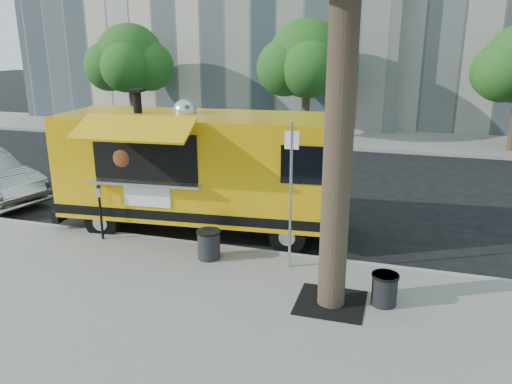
{
  "coord_description": "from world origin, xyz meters",
  "views": [
    {
      "loc": [
        3.62,
        -10.77,
        4.62
      ],
      "look_at": [
        0.36,
        0.0,
        1.21
      ],
      "focal_mm": 35.0,
      "sensor_mm": 36.0,
      "label": 1
    }
  ],
  "objects_px": {
    "far_tree_a": "(130,58)",
    "trash_bin_right": "(384,288)",
    "food_truck": "(199,168)",
    "trash_bin_left": "(209,244)",
    "parking_meter": "(100,205)",
    "far_tree_b": "(307,59)",
    "sign_post": "(291,188)"
  },
  "relations": [
    {
      "from": "far_tree_a",
      "to": "trash_bin_right",
      "type": "bearing_deg",
      "value": -47.77
    },
    {
      "from": "food_truck",
      "to": "trash_bin_left",
      "type": "height_order",
      "value": "food_truck"
    },
    {
      "from": "trash_bin_left",
      "to": "trash_bin_right",
      "type": "xyz_separation_m",
      "value": [
        3.69,
        -0.93,
        -0.03
      ]
    },
    {
      "from": "parking_meter",
      "to": "trash_bin_left",
      "type": "relative_size",
      "value": 2.12
    },
    {
      "from": "far_tree_a",
      "to": "trash_bin_left",
      "type": "xyz_separation_m",
      "value": [
        9.81,
        -13.94,
        -3.29
      ]
    },
    {
      "from": "trash_bin_left",
      "to": "trash_bin_right",
      "type": "bearing_deg",
      "value": -14.17
    },
    {
      "from": "far_tree_a",
      "to": "far_tree_b",
      "type": "xyz_separation_m",
      "value": [
        9.0,
        0.4,
        0.06
      ]
    },
    {
      "from": "parking_meter",
      "to": "food_truck",
      "type": "distance_m",
      "value": 2.48
    },
    {
      "from": "trash_bin_left",
      "to": "food_truck",
      "type": "bearing_deg",
      "value": 117.93
    },
    {
      "from": "far_tree_b",
      "to": "trash_bin_left",
      "type": "relative_size",
      "value": 8.73
    },
    {
      "from": "sign_post",
      "to": "trash_bin_left",
      "type": "height_order",
      "value": "sign_post"
    },
    {
      "from": "sign_post",
      "to": "parking_meter",
      "type": "height_order",
      "value": "sign_post"
    },
    {
      "from": "food_truck",
      "to": "trash_bin_right",
      "type": "bearing_deg",
      "value": -35.59
    },
    {
      "from": "parking_meter",
      "to": "food_truck",
      "type": "xyz_separation_m",
      "value": [
        1.85,
        1.52,
        0.66
      ]
    },
    {
      "from": "far_tree_b",
      "to": "food_truck",
      "type": "bearing_deg",
      "value": -90.69
    },
    {
      "from": "far_tree_a",
      "to": "far_tree_b",
      "type": "bearing_deg",
      "value": 2.54
    },
    {
      "from": "far_tree_b",
      "to": "trash_bin_left",
      "type": "distance_m",
      "value": 14.75
    },
    {
      "from": "far_tree_a",
      "to": "trash_bin_left",
      "type": "height_order",
      "value": "far_tree_a"
    },
    {
      "from": "far_tree_a",
      "to": "far_tree_b",
      "type": "height_order",
      "value": "far_tree_b"
    },
    {
      "from": "food_truck",
      "to": "trash_bin_right",
      "type": "distance_m",
      "value": 5.52
    },
    {
      "from": "parking_meter",
      "to": "trash_bin_right",
      "type": "bearing_deg",
      "value": -10.64
    },
    {
      "from": "food_truck",
      "to": "far_tree_b",
      "type": "bearing_deg",
      "value": 84.2
    },
    {
      "from": "far_tree_a",
      "to": "trash_bin_right",
      "type": "xyz_separation_m",
      "value": [
        13.5,
        -14.87,
        -3.32
      ]
    },
    {
      "from": "sign_post",
      "to": "food_truck",
      "type": "bearing_deg",
      "value": 147.56
    },
    {
      "from": "far_tree_a",
      "to": "parking_meter",
      "type": "distance_m",
      "value": 15.59
    },
    {
      "from": "sign_post",
      "to": "trash_bin_left",
      "type": "bearing_deg",
      "value": -177.09
    },
    {
      "from": "trash_bin_left",
      "to": "trash_bin_right",
      "type": "height_order",
      "value": "trash_bin_left"
    },
    {
      "from": "trash_bin_left",
      "to": "sign_post",
      "type": "bearing_deg",
      "value": 2.91
    },
    {
      "from": "sign_post",
      "to": "parking_meter",
      "type": "relative_size",
      "value": 2.25
    },
    {
      "from": "far_tree_b",
      "to": "trash_bin_right",
      "type": "bearing_deg",
      "value": -73.58
    },
    {
      "from": "far_tree_a",
      "to": "food_truck",
      "type": "bearing_deg",
      "value": -53.9
    },
    {
      "from": "far_tree_a",
      "to": "trash_bin_right",
      "type": "distance_m",
      "value": 20.36
    }
  ]
}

